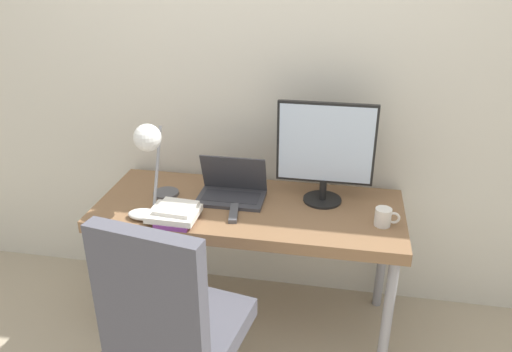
{
  "coord_description": "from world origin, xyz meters",
  "views": [
    {
      "loc": [
        0.44,
        -1.86,
        1.92
      ],
      "look_at": [
        0.04,
        0.28,
        0.9
      ],
      "focal_mm": 35.0,
      "sensor_mm": 36.0,
      "label": 1
    }
  ],
  "objects": [
    {
      "name": "laptop",
      "position": [
        -0.1,
        0.38,
        0.77
      ],
      "size": [
        0.34,
        0.22,
        0.22
      ],
      "color": "#38383D",
      "rests_on": "desk"
    },
    {
      "name": "monitor",
      "position": [
        0.36,
        0.43,
        1.01
      ],
      "size": [
        0.48,
        0.2,
        0.52
      ],
      "color": "black",
      "rests_on": "desk"
    },
    {
      "name": "book_stack",
      "position": [
        -0.32,
        0.1,
        0.76
      ],
      "size": [
        0.23,
        0.2,
        0.07
      ],
      "color": "#753384",
      "rests_on": "desk"
    },
    {
      "name": "office_chair",
      "position": [
        -0.16,
        -0.43,
        0.57
      ],
      "size": [
        0.57,
        0.59,
        1.07
      ],
      "color": "black",
      "rests_on": "ground_plane"
    },
    {
      "name": "mug",
      "position": [
        0.66,
        0.23,
        0.77
      ],
      "size": [
        0.12,
        0.08,
        0.09
      ],
      "color": "silver",
      "rests_on": "desk"
    },
    {
      "name": "wall_back",
      "position": [
        0.0,
        0.69,
        1.3
      ],
      "size": [
        8.0,
        0.05,
        2.6
      ],
      "color": "beige",
      "rests_on": "ground_plane"
    },
    {
      "name": "game_controller",
      "position": [
        -0.47,
        0.09,
        0.74
      ],
      "size": [
        0.15,
        0.1,
        0.04
      ],
      "color": "white",
      "rests_on": "desk"
    },
    {
      "name": "tv_remote",
      "position": [
        -0.05,
        0.2,
        0.73
      ],
      "size": [
        0.07,
        0.18,
        0.02
      ],
      "color": "#4C4C51",
      "rests_on": "desk"
    },
    {
      "name": "desk_lamp",
      "position": [
        -0.45,
        0.2,
        1.06
      ],
      "size": [
        0.13,
        0.3,
        0.45
      ],
      "color": "#4C4C51",
      "rests_on": "desk"
    },
    {
      "name": "desk",
      "position": [
        0.0,
        0.31,
        0.66
      ],
      "size": [
        1.54,
        0.63,
        0.72
      ],
      "color": "brown",
      "rests_on": "ground_plane"
    }
  ]
}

